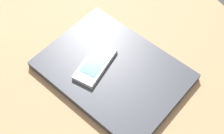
# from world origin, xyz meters

# --- Properties ---
(desk_surface) EXTENTS (1.20, 0.80, 0.03)m
(desk_surface) POSITION_xyz_m (0.00, 0.00, 0.01)
(desk_surface) COLOR #9E7751
(desk_surface) RESTS_ON ground
(laptop_closed) EXTENTS (0.37, 0.32, 0.02)m
(laptop_closed) POSITION_xyz_m (0.00, -0.03, 0.04)
(laptop_closed) COLOR #33353D
(laptop_closed) RESTS_ON desk_surface
(cell_phone_on_laptop) EXTENTS (0.10, 0.13, 0.01)m
(cell_phone_on_laptop) POSITION_xyz_m (0.03, 0.00, 0.05)
(cell_phone_on_laptop) COLOR silver
(cell_phone_on_laptop) RESTS_ON laptop_closed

